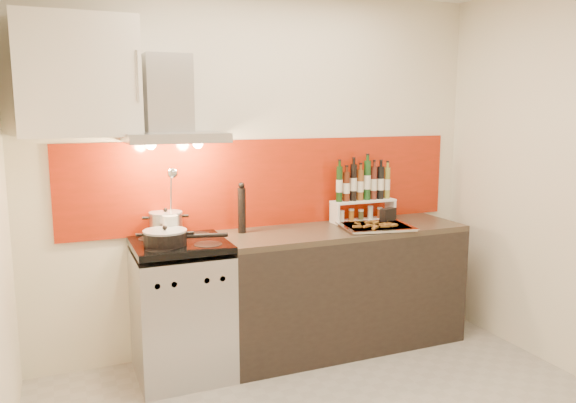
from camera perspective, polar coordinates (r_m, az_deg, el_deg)
name	(u,v)px	position (r m, az deg, el deg)	size (l,w,h in m)	color
back_wall	(264,172)	(4.12, -2.42, 3.01)	(3.40, 0.02, 2.60)	silver
backsplash	(271,183)	(4.13, -1.70, 1.92)	(3.00, 0.02, 0.64)	#982108
range_stove	(182,311)	(3.84, -10.73, -10.84)	(0.60, 0.60, 0.91)	#B7B7BA
counter	(342,287)	(4.23, 5.54, -8.65)	(1.80, 0.60, 0.90)	black
range_hood	(171,111)	(3.74, -11.81, 8.97)	(0.62, 0.50, 0.61)	#B7B7BA
upper_cabinet	(78,76)	(3.67, -20.52, 11.82)	(0.70, 0.35, 0.72)	white
stock_pot	(166,224)	(3.87, -12.30, -2.22)	(0.22, 0.22, 0.19)	#B7B7BA
saute_pan	(166,237)	(3.62, -12.26, -3.59)	(0.52, 0.27, 0.13)	black
utensil_jar	(171,220)	(3.73, -11.81, -1.82)	(0.10, 0.15, 0.49)	silver
pepper_mill	(242,208)	(3.92, -4.72, -0.71)	(0.06, 0.06, 0.36)	black
step_shelf	(363,194)	(4.33, 7.64, 0.75)	(0.51, 0.14, 0.47)	white
caddy_box	(388,216)	(4.30, 10.12, -1.44)	(0.13, 0.06, 0.11)	black
baking_tray	(376,226)	(4.12, 8.93, -2.50)	(0.56, 0.46, 0.03)	silver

